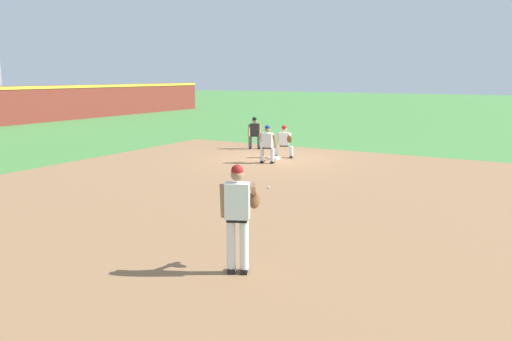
# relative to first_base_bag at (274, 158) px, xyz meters

# --- Properties ---
(ground_plane) EXTENTS (160.00, 160.00, 0.00)m
(ground_plane) POSITION_rel_first_base_bag_xyz_m (0.00, 0.00, -0.04)
(ground_plane) COLOR #47843D
(infield_dirt_patch) EXTENTS (18.00, 18.00, 0.01)m
(infield_dirt_patch) POSITION_rel_first_base_bag_xyz_m (-5.36, -2.48, -0.04)
(infield_dirt_patch) COLOR #936B47
(infield_dirt_patch) RESTS_ON ground
(first_base_bag) EXTENTS (0.38, 0.38, 0.09)m
(first_base_bag) POSITION_rel_first_base_bag_xyz_m (0.00, 0.00, 0.00)
(first_base_bag) COLOR white
(first_base_bag) RESTS_ON ground
(baseball) EXTENTS (0.07, 0.07, 0.07)m
(baseball) POSITION_rel_first_base_bag_xyz_m (-4.75, -2.33, -0.01)
(baseball) COLOR white
(baseball) RESTS_ON ground
(pitcher) EXTENTS (0.83, 0.59, 1.86)m
(pitcher) POSITION_rel_first_base_bag_xyz_m (-10.67, -4.95, 1.01)
(pitcher) COLOR black
(pitcher) RESTS_ON ground
(first_baseman) EXTENTS (0.84, 0.97, 1.34)m
(first_baseman) POSITION_rel_first_base_bag_xyz_m (0.44, -0.24, 0.69)
(first_baseman) COLOR black
(first_baseman) RESTS_ON ground
(baserunner) EXTENTS (0.53, 0.65, 1.46)m
(baserunner) POSITION_rel_first_base_bag_xyz_m (-0.96, -0.22, 0.75)
(baserunner) COLOR black
(baserunner) RESTS_ON ground
(umpire) EXTENTS (0.62, 0.67, 1.46)m
(umpire) POSITION_rel_first_base_bag_xyz_m (2.09, 2.11, 0.75)
(umpire) COLOR black
(umpire) RESTS_ON ground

